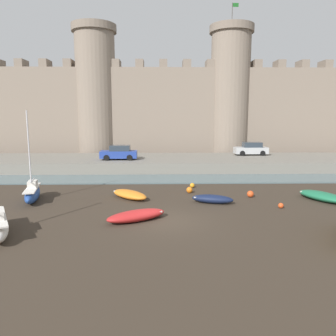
% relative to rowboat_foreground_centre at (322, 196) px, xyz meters
% --- Properties ---
extents(ground_plane, '(160.00, 160.00, 0.00)m').
position_rel_rowboat_foreground_centre_xyz_m(ground_plane, '(-11.40, -4.47, -0.34)').
color(ground_plane, '#382D23').
extents(water_channel, '(80.00, 4.50, 0.10)m').
position_rel_rowboat_foreground_centre_xyz_m(water_channel, '(-11.40, 8.38, -0.29)').
color(water_channel, slate).
rests_on(water_channel, ground).
extents(quay_road, '(69.27, 10.00, 1.24)m').
position_rel_rowboat_foreground_centre_xyz_m(quay_road, '(-11.40, 15.63, 0.28)').
color(quay_road, slate).
rests_on(quay_road, ground).
extents(castle, '(63.43, 6.16, 21.53)m').
position_rel_rowboat_foreground_centre_xyz_m(castle, '(-11.40, 24.73, 7.67)').
color(castle, gray).
rests_on(castle, ground).
extents(rowboat_foreground_centre, '(3.09, 3.97, 0.65)m').
position_rel_rowboat_foreground_centre_xyz_m(rowboat_foreground_centre, '(0.00, 0.00, 0.00)').
color(rowboat_foreground_centre, '#1E6B47').
rests_on(rowboat_foreground_centre, ground).
extents(rowboat_foreground_left, '(3.82, 2.86, 0.63)m').
position_rel_rowboat_foreground_centre_xyz_m(rowboat_foreground_left, '(-13.23, -4.36, -0.01)').
color(rowboat_foreground_left, red).
rests_on(rowboat_foreground_left, ground).
extents(sailboat_foreground_right, '(1.78, 4.15, 6.53)m').
position_rel_rowboat_foreground_centre_xyz_m(sailboat_foreground_right, '(-21.12, 0.35, 0.28)').
color(sailboat_foreground_right, '#234793').
rests_on(sailboat_foreground_right, ground).
extents(rowboat_near_channel_right, '(3.41, 3.42, 0.60)m').
position_rel_rowboat_foreground_centre_xyz_m(rowboat_near_channel_right, '(-14.14, 0.98, -0.03)').
color(rowboat_near_channel_right, orange).
rests_on(rowboat_near_channel_right, ground).
extents(rowboat_midflat_left, '(3.08, 1.74, 0.62)m').
position_rel_rowboat_foreground_centre_xyz_m(rowboat_midflat_left, '(-8.13, -0.53, -0.02)').
color(rowboat_midflat_left, '#141E3D').
rests_on(rowboat_midflat_left, ground).
extents(mooring_buoy_mid_mud, '(0.51, 0.51, 0.51)m').
position_rel_rowboat_foreground_centre_xyz_m(mooring_buoy_mid_mud, '(-4.96, 1.13, -0.09)').
color(mooring_buoy_mid_mud, '#E04C1E').
rests_on(mooring_buoy_mid_mud, ground).
extents(mooring_buoy_off_centre, '(0.49, 0.49, 0.49)m').
position_rel_rowboat_foreground_centre_xyz_m(mooring_buoy_off_centre, '(-9.49, 2.64, -0.10)').
color(mooring_buoy_off_centre, orange).
rests_on(mooring_buoy_off_centre, ground).
extents(mooring_buoy_near_shore, '(0.41, 0.41, 0.41)m').
position_rel_rowboat_foreground_centre_xyz_m(mooring_buoy_near_shore, '(-9.08, 4.58, -0.14)').
color(mooring_buoy_near_shore, orange).
rests_on(mooring_buoy_near_shore, ground).
extents(mooring_buoy_near_channel, '(0.36, 0.36, 0.36)m').
position_rel_rowboat_foreground_centre_xyz_m(mooring_buoy_near_channel, '(-3.72, -1.89, -0.16)').
color(mooring_buoy_near_channel, '#E04C1E').
rests_on(mooring_buoy_near_channel, ground).
extents(car_quay_east, '(4.12, 1.92, 1.62)m').
position_rel_rowboat_foreground_centre_xyz_m(car_quay_east, '(-16.50, 13.84, 1.68)').
color(car_quay_east, '#263F99').
rests_on(car_quay_east, quay_road).
extents(car_quay_west, '(4.12, 1.92, 1.62)m').
position_rel_rowboat_foreground_centre_xyz_m(car_quay_west, '(-0.39, 17.85, 1.68)').
color(car_quay_west, '#B2B5B7').
rests_on(car_quay_west, quay_road).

